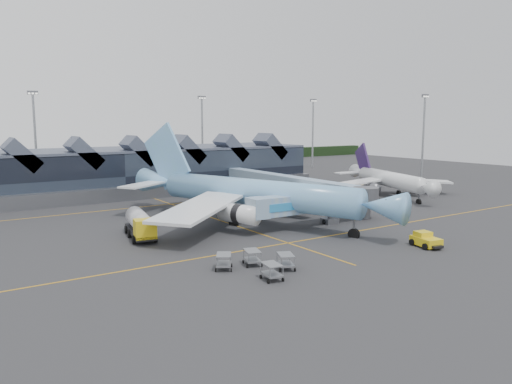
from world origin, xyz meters
TOP-DOWN VIEW (x-y plane):
  - ground at (0.00, 0.00)m, footprint 260.00×260.00m
  - taxi_stripes at (0.00, 10.00)m, footprint 120.00×60.00m
  - tree_line_far at (0.00, 110.00)m, footprint 260.00×4.00m
  - terminal at (-5.07, 47.35)m, footprint 90.00×22.25m
  - light_masts at (21.00, 62.80)m, footprint 132.40×42.56m
  - main_airliner at (3.13, 6.24)m, footprint 39.73×46.73m
  - regional_jet at (42.41, 13.26)m, footprint 27.16×30.41m
  - jet_bridge at (11.61, -1.84)m, footprint 23.57×4.07m
  - fuel_truck at (-14.48, 5.66)m, footprint 4.53×10.62m
  - pushback_tug at (13.05, -18.94)m, footprint 3.19×4.39m
  - baggage_carts at (-9.79, -15.68)m, footprint 7.87×8.31m

SIDE VIEW (x-z plane):
  - ground at x=0.00m, z-range 0.00..0.00m
  - taxi_stripes at x=0.00m, z-range 0.00..0.01m
  - pushback_tug at x=13.05m, z-range -0.09..1.71m
  - baggage_carts at x=-9.79m, z-range 0.10..1.74m
  - fuel_truck at x=-14.48m, z-range 0.21..3.75m
  - tree_line_far at x=0.00m, z-range 0.00..4.00m
  - regional_jet at x=42.41m, z-range -1.95..8.74m
  - jet_bridge at x=11.61m, z-range 0.92..6.01m
  - main_airliner at x=3.13m, z-range -3.20..12.31m
  - terminal at x=-5.07m, z-range -1.38..11.14m
  - light_masts at x=21.00m, z-range 1.26..23.71m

